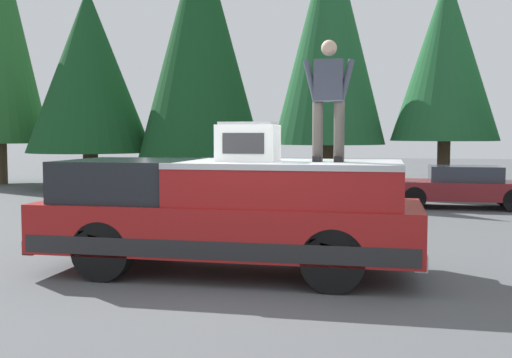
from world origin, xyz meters
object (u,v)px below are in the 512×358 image
object	(u,v)px
parked_car_maroon	(462,187)
person_on_truck_bed	(329,97)
compressor_unit	(248,142)
pickup_truck	(230,213)

from	to	relation	value
parked_car_maroon	person_on_truck_bed	bearing A→B (deg)	162.39
person_on_truck_bed	compressor_unit	bearing A→B (deg)	93.56
pickup_truck	person_on_truck_bed	world-z (taller)	person_on_truck_bed
compressor_unit	parked_car_maroon	xyz separation A→B (m)	(9.18, -4.03, -1.35)
pickup_truck	person_on_truck_bed	xyz separation A→B (m)	(-0.04, -1.44, 1.68)
pickup_truck	compressor_unit	size ratio (longest dim) A/B	6.60
pickup_truck	parked_car_maroon	size ratio (longest dim) A/B	1.35
compressor_unit	parked_car_maroon	size ratio (longest dim) A/B	0.20
compressor_unit	parked_car_maroon	distance (m)	10.12
compressor_unit	person_on_truck_bed	distance (m)	1.30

